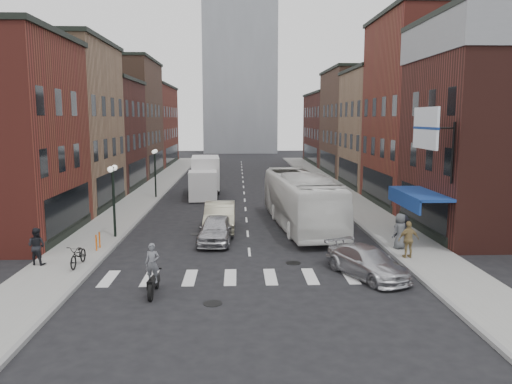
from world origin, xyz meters
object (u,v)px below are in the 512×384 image
ped_right_b (409,240)px  parked_bicycle (78,255)px  billboard_sign (427,129)px  ped_right_a (403,231)px  ped_left_solo (37,246)px  motorcycle_rider (153,271)px  sedan_left_near (216,229)px  transit_bus (301,200)px  sedan_left_far (220,216)px  curb_car (367,262)px  streetlamp_far (155,164)px  streetlamp_near (113,187)px  bike_rack (98,241)px  ped_right_c (400,231)px  box_truck (205,177)px

ped_right_b → parked_bicycle: bearing=-5.2°
billboard_sign → ped_right_a: bearing=135.4°
ped_left_solo → ped_right_b: (17.05, 0.47, 0.03)m
motorcycle_rider → sedan_left_near: (2.05, 7.99, -0.21)m
transit_bus → sedan_left_far: transit_bus is taller
billboard_sign → ped_left_solo: (-18.19, -1.78, -5.14)m
ped_right_a → ped_right_b: size_ratio=0.95×
curb_car → billboard_sign: bearing=20.1°
streetlamp_far → ped_right_a: bearing=-47.7°
streetlamp_near → streetlamp_far: size_ratio=1.00×
billboard_sign → ped_right_b: 5.39m
sedan_left_near → ped_left_solo: 8.94m
bike_rack → parked_bicycle: bearing=-91.4°
sedan_left_far → ped_right_c: bearing=-29.1°
box_truck → ped_right_b: bearing=-65.3°
billboard_sign → ped_right_c: size_ratio=2.06×
sedan_left_far → motorcycle_rider: bearing=-101.2°
billboard_sign → parked_bicycle: size_ratio=1.99×
parked_bicycle → box_truck: bearing=80.0°
bike_rack → transit_bus: 12.27m
sedan_left_near → ped_right_a: ped_right_a is taller
streetlamp_near → ped_left_solo: size_ratio=2.43×
curb_car → parked_bicycle: 12.67m
ped_right_a → streetlamp_near: bearing=-32.4°
billboard_sign → ped_right_b: (-1.13, -1.31, -5.11)m
streetlamp_far → parked_bicycle: bearing=-90.8°
bike_rack → motorcycle_rider: (3.80, -6.29, 0.39)m
box_truck → motorcycle_rider: 24.28m
sedan_left_near → sedan_left_far: size_ratio=0.84×
streetlamp_near → parked_bicycle: streetlamp_near is taller
streetlamp_far → ped_right_a: (15.27, -16.80, -1.93)m
parked_bicycle → ped_left_solo: (-1.93, 0.29, 0.36)m
box_truck → sedan_left_far: bearing=-86.2°
motorcycle_rider → ped_right_b: bearing=26.0°
streetlamp_near → sedan_left_near: bearing=-10.0°
motorcycle_rider → curb_car: (8.71, 1.91, -0.31)m
streetlamp_far → transit_bus: streetlamp_far is taller
streetlamp_far → ped_right_c: bearing=-48.8°
billboard_sign → box_truck: size_ratio=0.48×
streetlamp_near → transit_bus: bearing=14.4°
motorcycle_rider → ped_right_c: 12.82m
transit_bus → curb_car: (1.58, -9.85, -1.04)m
streetlamp_near → ped_right_b: size_ratio=2.35×
billboard_sign → sedan_left_near: bearing=166.4°
streetlamp_near → ped_right_c: (15.00, -3.13, -1.87)m
sedan_left_far → ped_right_a: 10.66m
transit_bus → ped_right_b: (4.13, -7.57, -0.65)m
streetlamp_near → box_truck: (4.01, 15.27, -1.27)m
streetlamp_far → box_truck: 4.40m
streetlamp_near → ped_left_solo: 6.03m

